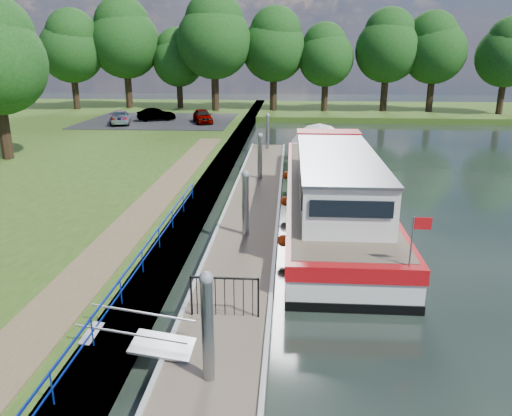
# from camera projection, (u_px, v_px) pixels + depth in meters

# --- Properties ---
(ground) EXTENTS (160.00, 160.00, 0.00)m
(ground) POSITION_uv_depth(u_px,v_px,m) (213.00, 379.00, 11.50)
(ground) COLOR black
(ground) RESTS_ON ground
(bank_edge) EXTENTS (1.10, 90.00, 0.78)m
(bank_edge) POSITION_uv_depth(u_px,v_px,m) (208.00, 189.00, 25.82)
(bank_edge) COLOR #473D2D
(bank_edge) RESTS_ON ground
(far_bank) EXTENTS (60.00, 18.00, 0.60)m
(far_bank) POSITION_uv_depth(u_px,v_px,m) (377.00, 111.00, 60.09)
(far_bank) COLOR #2B4714
(far_bank) RESTS_ON ground
(footpath) EXTENTS (1.60, 40.00, 0.05)m
(footpath) POSITION_uv_depth(u_px,v_px,m) (131.00, 226.00, 19.16)
(footpath) COLOR brown
(footpath) RESTS_ON riverbank
(carpark) EXTENTS (14.00, 12.00, 0.06)m
(carpark) POSITION_uv_depth(u_px,v_px,m) (159.00, 121.00, 48.13)
(carpark) COLOR black
(carpark) RESTS_ON riverbank
(blue_fence) EXTENTS (0.04, 18.04, 0.72)m
(blue_fence) POSITION_uv_depth(u_px,v_px,m) (132.00, 270.00, 14.14)
(blue_fence) COLOR #0C2DBF
(blue_fence) RESTS_ON riverbank
(pontoon) EXTENTS (2.50, 30.00, 0.56)m
(pontoon) POSITION_uv_depth(u_px,v_px,m) (254.00, 205.00, 23.82)
(pontoon) COLOR brown
(pontoon) RESTS_ON ground
(mooring_piles) EXTENTS (0.30, 27.30, 3.55)m
(mooring_piles) POSITION_uv_depth(u_px,v_px,m) (254.00, 183.00, 23.49)
(mooring_piles) COLOR gray
(mooring_piles) RESTS_ON ground
(gangway) EXTENTS (2.58, 1.00, 0.92)m
(gangway) POSITION_uv_depth(u_px,v_px,m) (139.00, 341.00, 11.91)
(gangway) COLOR #A5A8AD
(gangway) RESTS_ON ground
(gate_panel) EXTENTS (1.85, 0.05, 1.15)m
(gate_panel) POSITION_uv_depth(u_px,v_px,m) (225.00, 291.00, 13.25)
(gate_panel) COLOR black
(gate_panel) RESTS_ON ground
(barge) EXTENTS (4.36, 21.15, 4.78)m
(barge) POSITION_uv_depth(u_px,v_px,m) (330.00, 185.00, 23.95)
(barge) COLOR black
(barge) RESTS_ON ground
(horizon_trees) EXTENTS (54.38, 10.03, 12.87)m
(horizon_trees) POSITION_uv_depth(u_px,v_px,m) (263.00, 44.00, 55.53)
(horizon_trees) COLOR #332316
(horizon_trees) RESTS_ON ground
(car_a) EXTENTS (2.61, 4.04, 1.28)m
(car_a) POSITION_uv_depth(u_px,v_px,m) (203.00, 116.00, 46.18)
(car_a) COLOR #999999
(car_a) RESTS_ON carpark
(car_b) EXTENTS (3.77, 2.53, 1.17)m
(car_b) POSITION_uv_depth(u_px,v_px,m) (156.00, 114.00, 47.72)
(car_b) COLOR #999999
(car_b) RESTS_ON carpark
(car_c) EXTENTS (2.86, 4.62, 1.25)m
(car_c) POSITION_uv_depth(u_px,v_px,m) (120.00, 117.00, 45.53)
(car_c) COLOR #999999
(car_c) RESTS_ON carpark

